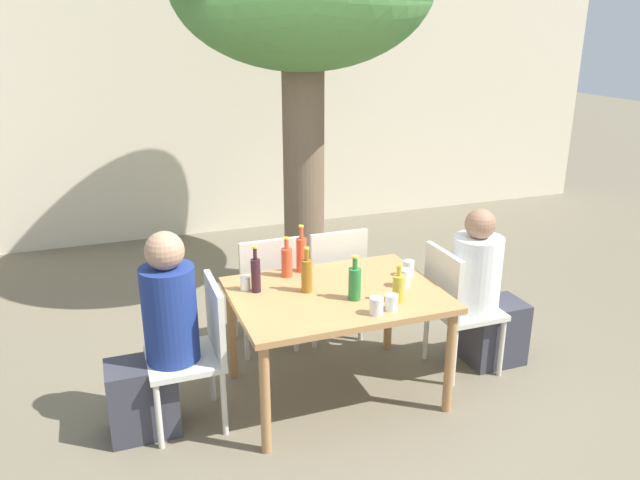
% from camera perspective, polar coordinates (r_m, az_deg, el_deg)
% --- Properties ---
extents(ground_plane, '(30.00, 30.00, 0.00)m').
position_cam_1_polar(ground_plane, '(4.32, 1.40, -13.73)').
color(ground_plane, '#706651').
extents(cafe_building_wall, '(10.00, 0.08, 2.80)m').
position_cam_1_polar(cafe_building_wall, '(7.27, -9.44, 11.50)').
color(cafe_building_wall, beige).
rests_on(cafe_building_wall, ground_plane).
extents(dining_table_front, '(1.31, 0.99, 0.74)m').
position_cam_1_polar(dining_table_front, '(4.00, 1.48, -5.81)').
color(dining_table_front, '#B27F4C').
rests_on(dining_table_front, ground_plane).
extents(patio_chair_0, '(0.44, 0.44, 0.91)m').
position_cam_1_polar(patio_chair_0, '(3.86, -11.08, -9.45)').
color(patio_chair_0, beige).
rests_on(patio_chair_0, ground_plane).
extents(patio_chair_1, '(0.44, 0.44, 0.91)m').
position_cam_1_polar(patio_chair_1, '(4.43, 12.27, -5.61)').
color(patio_chair_1, beige).
rests_on(patio_chair_1, ground_plane).
extents(patio_chair_2, '(0.44, 0.44, 0.91)m').
position_cam_1_polar(patio_chair_2, '(4.61, -4.89, -4.20)').
color(patio_chair_2, beige).
rests_on(patio_chair_2, ground_plane).
extents(patio_chair_3, '(0.44, 0.44, 0.91)m').
position_cam_1_polar(patio_chair_3, '(4.76, 1.22, -3.36)').
color(patio_chair_3, beige).
rests_on(patio_chair_3, ground_plane).
extents(person_seated_0, '(0.56, 0.31, 1.26)m').
position_cam_1_polar(person_seated_0, '(3.82, -14.63, -9.33)').
color(person_seated_0, '#383842').
rests_on(person_seated_0, ground_plane).
extents(person_seated_1, '(0.57, 0.34, 1.18)m').
position_cam_1_polar(person_seated_1, '(4.55, 14.83, -5.05)').
color(person_seated_1, '#383842').
rests_on(person_seated_1, ground_plane).
extents(green_bottle_0, '(0.08, 0.08, 0.28)m').
position_cam_1_polar(green_bottle_0, '(3.83, 3.19, -3.91)').
color(green_bottle_0, '#287A38').
rests_on(green_bottle_0, dining_table_front).
extents(wine_bottle_1, '(0.06, 0.06, 0.31)m').
position_cam_1_polar(wine_bottle_1, '(3.94, -5.89, -3.13)').
color(wine_bottle_1, '#331923').
rests_on(wine_bottle_1, dining_table_front).
extents(soda_bottle_2, '(0.07, 0.07, 0.33)m').
position_cam_1_polar(soda_bottle_2, '(4.24, -1.71, -1.25)').
color(soda_bottle_2, '#DB4C2D').
rests_on(soda_bottle_2, dining_table_front).
extents(oil_cruet_3, '(0.07, 0.07, 0.24)m').
position_cam_1_polar(oil_cruet_3, '(3.83, 7.18, -4.32)').
color(oil_cruet_3, gold).
rests_on(oil_cruet_3, dining_table_front).
extents(amber_bottle_4, '(0.07, 0.07, 0.30)m').
position_cam_1_polar(amber_bottle_4, '(3.92, -1.22, -3.18)').
color(amber_bottle_4, '#9E661E').
rests_on(amber_bottle_4, dining_table_front).
extents(soda_bottle_5, '(0.07, 0.07, 0.28)m').
position_cam_1_polar(soda_bottle_5, '(4.17, -3.05, -1.95)').
color(soda_bottle_5, '#DB4C2D').
rests_on(soda_bottle_5, dining_table_front).
extents(drinking_glass_0, '(0.07, 0.07, 0.11)m').
position_cam_1_polar(drinking_glass_0, '(4.23, 8.10, -2.58)').
color(drinking_glass_0, silver).
rests_on(drinking_glass_0, dining_table_front).
extents(drinking_glass_1, '(0.08, 0.08, 0.10)m').
position_cam_1_polar(drinking_glass_1, '(3.73, 6.56, -5.68)').
color(drinking_glass_1, white).
rests_on(drinking_glass_1, dining_table_front).
extents(drinking_glass_2, '(0.07, 0.07, 0.09)m').
position_cam_1_polar(drinking_glass_2, '(4.01, -6.85, -3.93)').
color(drinking_glass_2, white).
rests_on(drinking_glass_2, dining_table_front).
extents(drinking_glass_3, '(0.08, 0.08, 0.12)m').
position_cam_1_polar(drinking_glass_3, '(4.05, 7.72, -3.46)').
color(drinking_glass_3, white).
rests_on(drinking_glass_3, dining_table_front).
extents(drinking_glass_4, '(0.08, 0.08, 0.10)m').
position_cam_1_polar(drinking_glass_4, '(3.67, 5.17, -6.02)').
color(drinking_glass_4, silver).
rests_on(drinking_glass_4, dining_table_front).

